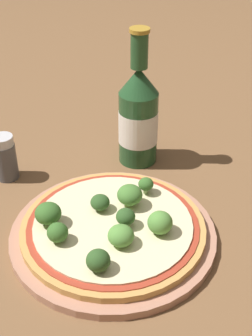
% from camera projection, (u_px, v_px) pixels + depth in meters
% --- Properties ---
extents(ground_plane, '(3.00, 3.00, 0.00)m').
position_uv_depth(ground_plane, '(100.00, 235.00, 0.65)').
color(ground_plane, brown).
extents(plate, '(0.28, 0.28, 0.01)m').
position_uv_depth(plate, '(114.00, 232.00, 0.65)').
color(plate, tan).
rests_on(plate, ground_plane).
extents(pizza, '(0.25, 0.25, 0.01)m').
position_uv_depth(pizza, '(114.00, 225.00, 0.64)').
color(pizza, tan).
rests_on(pizza, plate).
extents(broccoli_floret_0, '(0.03, 0.03, 0.03)m').
position_uv_depth(broccoli_floret_0, '(126.00, 216.00, 0.62)').
color(broccoli_floret_0, '#89A866').
rests_on(broccoli_floret_0, pizza).
extents(broccoli_floret_1, '(0.03, 0.03, 0.03)m').
position_uv_depth(broccoli_floret_1, '(58.00, 233.00, 0.60)').
color(broccoli_floret_1, '#89A866').
rests_on(broccoli_floret_1, pizza).
extents(broccoli_floret_2, '(0.04, 0.04, 0.03)m').
position_uv_depth(broccoli_floret_2, '(130.00, 195.00, 0.66)').
color(broccoli_floret_2, '#89A866').
rests_on(broccoli_floret_2, pizza).
extents(broccoli_floret_3, '(0.03, 0.03, 0.03)m').
position_uv_depth(broccoli_floret_3, '(121.00, 236.00, 0.59)').
color(broccoli_floret_3, '#89A866').
rests_on(broccoli_floret_3, pizza).
extents(broccoli_floret_4, '(0.03, 0.03, 0.03)m').
position_uv_depth(broccoli_floret_4, '(161.00, 220.00, 0.61)').
color(broccoli_floret_4, '#89A866').
rests_on(broccoli_floret_4, pizza).
extents(broccoli_floret_5, '(0.02, 0.02, 0.03)m').
position_uv_depth(broccoli_floret_5, '(146.00, 184.00, 0.68)').
color(broccoli_floret_5, '#89A866').
rests_on(broccoli_floret_5, pizza).
extents(broccoli_floret_6, '(0.03, 0.03, 0.03)m').
position_uv_depth(broccoli_floret_6, '(98.00, 261.00, 0.56)').
color(broccoli_floret_6, '#89A866').
rests_on(broccoli_floret_6, pizza).
extents(broccoli_floret_7, '(0.04, 0.04, 0.03)m').
position_uv_depth(broccoli_floret_7, '(48.00, 213.00, 0.62)').
color(broccoli_floret_7, '#89A866').
rests_on(broccoli_floret_7, pizza).
extents(broccoli_floret_8, '(0.03, 0.03, 0.02)m').
position_uv_depth(broccoli_floret_8, '(100.00, 202.00, 0.65)').
color(broccoli_floret_8, '#89A866').
rests_on(broccoli_floret_8, pizza).
extents(beer_bottle, '(0.07, 0.07, 0.23)m').
position_uv_depth(beer_bottle, '(141.00, 116.00, 0.77)').
color(beer_bottle, '#234C28').
rests_on(beer_bottle, ground_plane).
extents(pepper_shaker, '(0.04, 0.04, 0.08)m').
position_uv_depth(pepper_shaker, '(5.00, 158.00, 0.75)').
color(pepper_shaker, '#4C4C51').
rests_on(pepper_shaker, ground_plane).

